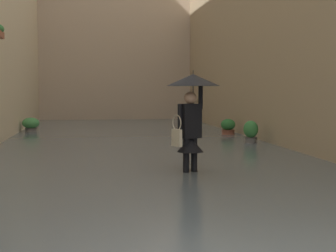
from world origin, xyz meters
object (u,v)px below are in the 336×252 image
Objects in this scene: potted_plant_mid_left at (228,129)px; potted_plant_mid_right at (31,126)px; person_wading at (192,104)px; potted_plant_far_left at (251,134)px.

potted_plant_mid_left is 7.17m from potted_plant_mid_right.
potted_plant_far_left is at bearing -119.30° from person_wading.
person_wading reaches higher than potted_plant_mid_right.
potted_plant_far_left is (-2.69, -4.80, -1.02)m from person_wading.
person_wading is at bearing 60.70° from potted_plant_far_left.
potted_plant_far_left reaches higher than potted_plant_mid_right.
person_wading reaches higher than potted_plant_far_left.
potted_plant_mid_left is at bearing 162.02° from potted_plant_mid_right.
person_wading is at bearing 112.58° from potted_plant_mid_right.
potted_plant_far_left is 2.75m from potted_plant_mid_left.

